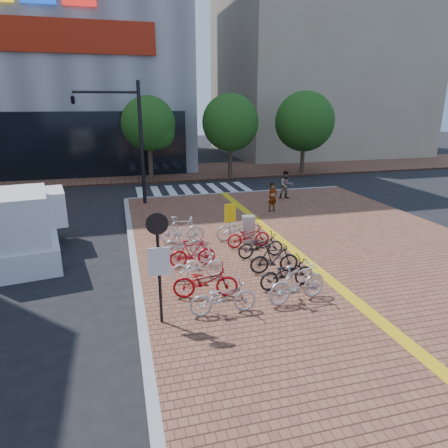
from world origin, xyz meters
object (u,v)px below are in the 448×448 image
object	(u,v)px
bike_3	(193,253)
bike_5	(181,229)
bike_2	(197,266)
bike_8	(274,259)
yellow_sign	(230,217)
utility_box	(248,229)
bike_0	(223,297)
notice_sign	(159,255)
bike_4	(184,243)
traffic_light_pole	(111,121)
bike_11	(239,228)
pedestrian_a	(273,197)
pedestrian_b	(286,185)
bike_6	(298,283)
bike_1	(205,281)
bike_7	(287,273)
bike_10	(248,236)
box_truck	(27,226)
bike_9	(261,245)

from	to	relation	value
bike_3	bike_5	world-z (taller)	bike_5
bike_2	bike_3	world-z (taller)	bike_3
bike_8	yellow_sign	world-z (taller)	yellow_sign
yellow_sign	bike_2	bearing A→B (deg)	-124.11
bike_8	utility_box	bearing A→B (deg)	3.10
bike_0	notice_sign	world-z (taller)	notice_sign
bike_4	bike_5	xyz separation A→B (m)	(0.12, 1.44, 0.09)
bike_8	notice_sign	world-z (taller)	notice_sign
bike_4	traffic_light_pole	world-z (taller)	traffic_light_pole
bike_11	pedestrian_a	bearing A→B (deg)	-39.70
pedestrian_b	bike_3	bearing A→B (deg)	-125.97
bike_2	bike_8	xyz separation A→B (m)	(2.57, -0.19, 0.04)
traffic_light_pole	bike_0	bearing A→B (deg)	-78.63
bike_6	traffic_light_pole	xyz separation A→B (m)	(-4.85, 13.02, 3.96)
bike_1	yellow_sign	size ratio (longest dim) A/B	1.11
bike_7	pedestrian_a	bearing A→B (deg)	-25.48
bike_8	bike_10	world-z (taller)	bike_8
bike_3	yellow_sign	bearing A→B (deg)	-47.02
bike_1	bike_4	distance (m)	3.47
bike_2	bike_7	world-z (taller)	bike_7
bike_4	yellow_sign	xyz separation A→B (m)	(1.93, 0.61, 0.71)
yellow_sign	bike_10	bearing A→B (deg)	-29.55
bike_11	yellow_sign	size ratio (longest dim) A/B	1.13
utility_box	box_truck	bearing A→B (deg)	175.15
bike_5	bike_11	size ratio (longest dim) A/B	0.95
bike_4	bike_11	world-z (taller)	bike_11
bike_3	bike_4	bearing A→B (deg)	4.93
bike_7	box_truck	size ratio (longest dim) A/B	0.37
bike_8	box_truck	size ratio (longest dim) A/B	0.34
bike_11	yellow_sign	xyz separation A→B (m)	(-0.53, -0.58, 0.67)
bike_0	utility_box	distance (m)	5.90
bike_6	bike_10	world-z (taller)	bike_6
bike_9	pedestrian_a	distance (m)	6.65
bike_11	yellow_sign	world-z (taller)	yellow_sign
bike_10	bike_8	bearing A→B (deg)	-178.84
bike_4	bike_10	world-z (taller)	bike_4
bike_6	pedestrian_a	world-z (taller)	pedestrian_a
yellow_sign	bike_6	bearing A→B (deg)	-83.62
bike_10	bike_6	bearing A→B (deg)	179.26
bike_2	pedestrian_b	size ratio (longest dim) A/B	1.06
bike_3	bike_11	size ratio (longest dim) A/B	0.84
bike_1	bike_4	xyz separation A→B (m)	(-0.03, 3.47, -0.03)
bike_6	yellow_sign	bearing A→B (deg)	-5.03
bike_0	bike_2	bearing A→B (deg)	6.07
bike_4	utility_box	size ratio (longest dim) A/B	1.42
bike_10	bike_11	world-z (taller)	bike_11
utility_box	traffic_light_pole	distance (m)	10.13
utility_box	bike_7	bearing A→B (deg)	-92.56
bike_11	pedestrian_b	size ratio (longest dim) A/B	1.18
bike_10	bike_11	distance (m)	0.95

